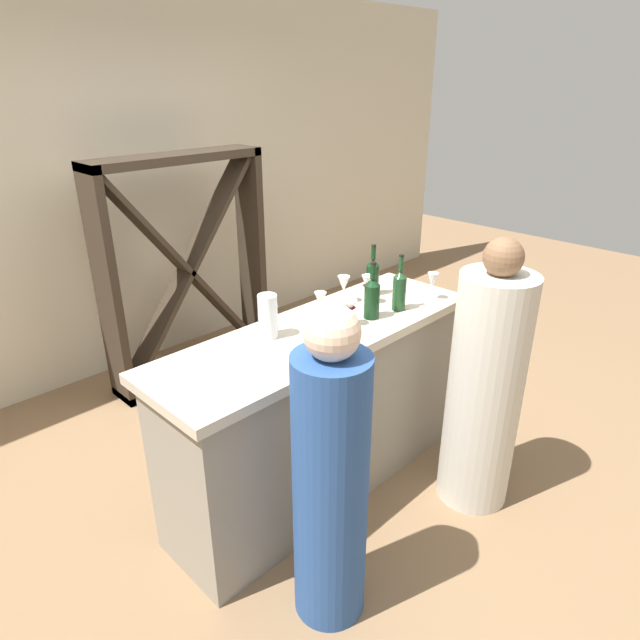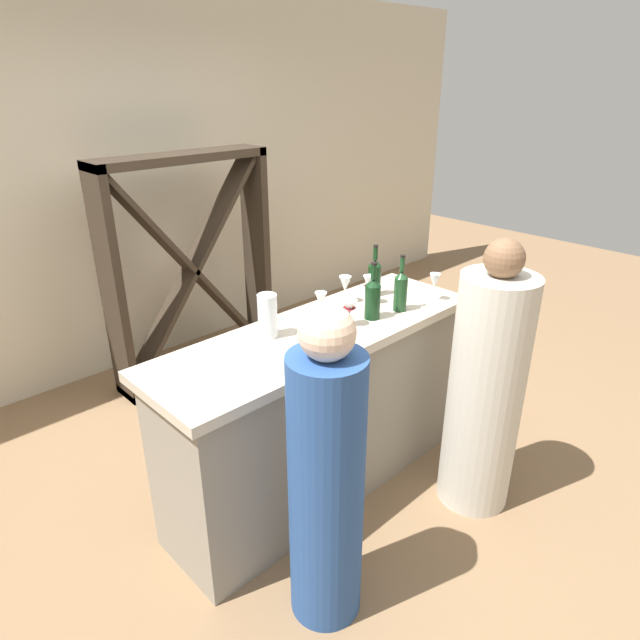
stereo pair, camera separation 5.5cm
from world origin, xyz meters
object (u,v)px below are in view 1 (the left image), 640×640
water_pitcher (268,316)px  person_left_guest (330,483)px  wine_glass_near_center (349,308)px  person_center_guest (485,389)px  wine_glass_near_left (433,281)px  wine_bottle_center_dark_green (373,276)px  wine_glass_far_center (344,284)px  wine_bottle_leftmost_dark_green (372,297)px  wine_rack (187,270)px  wine_glass_near_right (368,285)px  wine_glass_far_left (320,300)px  wine_bottle_second_left_olive_green (399,289)px

water_pitcher → person_left_guest: size_ratio=0.15×
wine_glass_near_center → person_left_guest: person_left_guest is taller
person_center_guest → wine_glass_near_left: bearing=-2.1°
wine_bottle_center_dark_green → water_pitcher: (-0.79, -0.01, -0.00)m
wine_glass_near_left → wine_glass_far_center: 0.50m
person_left_guest → person_center_guest: (1.07, -0.07, 0.00)m
wine_bottle_leftmost_dark_green → wine_glass_near_center: bearing=173.5°
wine_rack → wine_glass_near_right: 1.63m
wine_glass_far_center → person_left_guest: bearing=-139.7°
wine_bottle_center_dark_green → wine_glass_near_left: size_ratio=1.88×
wine_glass_far_left → wine_glass_far_center: bearing=17.9°
wine_glass_near_right → person_left_guest: size_ratio=0.11×
wine_rack → wine_bottle_second_left_olive_green: 1.81m
wine_glass_far_left → wine_rack: bearing=83.1°
wine_glass_near_left → wine_glass_near_right: 0.37m
wine_glass_far_left → wine_bottle_second_left_olive_green: bearing=-25.4°
water_pitcher → person_center_guest: size_ratio=0.15×
water_pitcher → wine_glass_near_left: bearing=-16.2°
wine_bottle_second_left_olive_green → wine_glass_far_left: 0.45m
wine_bottle_leftmost_dark_green → water_pitcher: (-0.53, 0.20, -0.01)m
wine_glass_near_center → wine_glass_far_center: (0.21, 0.23, 0.01)m
wine_glass_far_center → wine_glass_near_left: bearing=-40.2°
wine_glass_near_left → wine_bottle_leftmost_dark_green: bearing=170.0°
wine_glass_near_left → wine_glass_far_center: size_ratio=1.03×
wine_bottle_center_dark_green → wine_glass_far_left: size_ratio=1.89×
wine_bottle_leftmost_dark_green → wine_bottle_center_dark_green: 0.34m
wine_bottle_leftmost_dark_green → person_left_guest: bearing=-149.2°
wine_glass_near_left → person_left_guest: person_left_guest is taller
wine_glass_near_left → wine_glass_far_center: (-0.38, 0.33, -0.00)m
water_pitcher → wine_rack: bearing=71.9°
wine_glass_far_center → person_left_guest: (-0.86, -0.73, -0.42)m
wine_glass_near_right → person_center_guest: size_ratio=0.11×
wine_glass_near_left → wine_glass_far_left: bearing=160.1°
wine_glass_near_right → water_pitcher: water_pitcher is taller
wine_glass_far_center → wine_bottle_second_left_olive_green: bearing=-64.2°
wine_glass_far_left → wine_bottle_center_dark_green: bearing=6.2°
wine_bottle_second_left_olive_green → wine_bottle_leftmost_dark_green: bearing=169.9°
person_center_guest → wine_bottle_second_left_olive_green: bearing=26.0°
wine_rack → wine_bottle_second_left_olive_green: (0.22, -1.77, 0.27)m
wine_rack → wine_glass_near_right: (0.16, -1.60, 0.26)m
wine_bottle_second_left_olive_green → wine_glass_near_right: wine_bottle_second_left_olive_green is taller
wine_glass_near_center → wine_glass_near_left: bearing=-9.1°
wine_glass_near_right → wine_glass_far_left: bearing=177.2°
wine_bottle_leftmost_dark_green → wine_glass_near_left: size_ratio=1.92×
wine_glass_far_left → water_pitcher: 0.32m
wine_glass_near_right → wine_glass_far_center: size_ratio=1.06×
wine_glass_near_right → person_left_guest: (-0.95, -0.63, -0.43)m
wine_bottle_center_dark_green → person_left_guest: (-1.07, -0.70, -0.43)m
wine_glass_near_left → wine_glass_near_right: (-0.30, 0.22, 0.00)m
wine_glass_near_left → person_left_guest: (-1.25, -0.41, -0.43)m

